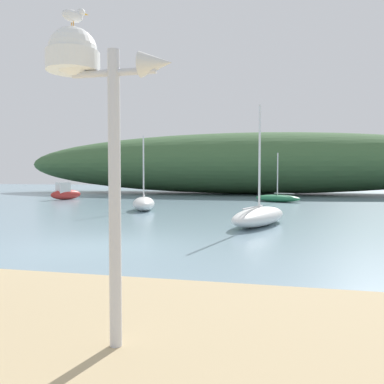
{
  "coord_description": "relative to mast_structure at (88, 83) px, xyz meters",
  "views": [
    {
      "loc": [
        4.63,
        -9.59,
        1.9
      ],
      "look_at": [
        1.68,
        3.42,
        1.31
      ],
      "focal_mm": 36.75,
      "sensor_mm": 36.0,
      "label": 1
    }
  ],
  "objects": [
    {
      "name": "ground_plane",
      "position": [
        -2.77,
        6.02,
        -2.8
      ],
      "size": [
        120.0,
        120.0,
        0.0
      ],
      "primitive_type": "plane",
      "color": "#7A99A8"
    },
    {
      "name": "distant_hill",
      "position": [
        -1.71,
        36.34,
        0.23
      ],
      "size": [
        47.4,
        12.76,
        6.07
      ],
      "primitive_type": "ellipsoid",
      "color": "#3D6038",
      "rests_on": "ground"
    },
    {
      "name": "mast_structure",
      "position": [
        0.0,
        0.0,
        0.0
      ],
      "size": [
        1.28,
        0.52,
        3.15
      ],
      "color": "silver",
      "rests_on": "beach_sand"
    },
    {
      "name": "seagull_on_radar",
      "position": [
        -0.15,
        0.01,
        0.67
      ],
      "size": [
        0.21,
        0.26,
        0.21
      ],
      "color": "orange",
      "rests_on": "mast_structure"
    },
    {
      "name": "motorboat_far_left",
      "position": [
        -14.19,
        23.46,
        -2.3
      ],
      "size": [
        1.73,
        2.77,
        1.33
      ],
      "color": "#B72D28",
      "rests_on": "ground"
    },
    {
      "name": "sailboat_near_shore",
      "position": [
        1.63,
        24.38,
        -2.53
      ],
      "size": [
        3.53,
        2.53,
        3.41
      ],
      "color": "#287A4C",
      "rests_on": "ground"
    },
    {
      "name": "sailboat_inner_mooring",
      "position": [
        -5.24,
        16.15,
        -2.42
      ],
      "size": [
        1.99,
        3.26,
        3.95
      ],
      "color": "white",
      "rests_on": "ground"
    },
    {
      "name": "sailboat_mid_channel",
      "position": [
        1.08,
        11.17,
        -2.44
      ],
      "size": [
        2.44,
        4.33,
        4.48
      ],
      "color": "white",
      "rests_on": "ground"
    }
  ]
}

